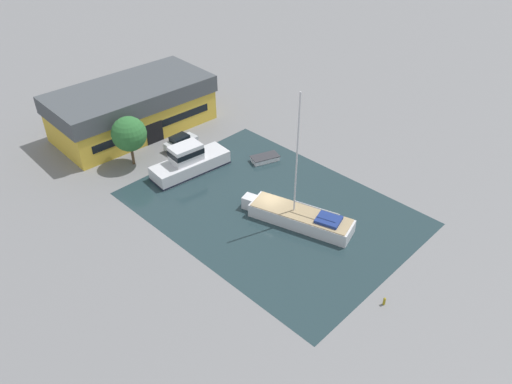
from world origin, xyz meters
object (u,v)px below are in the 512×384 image
at_px(warehouse_building, 132,108).
at_px(sailboat_moored, 299,217).
at_px(motor_cruiser, 189,162).
at_px(parked_car, 181,142).
at_px(small_dinghy, 265,158).
at_px(quay_tree_near_building, 129,134).

height_order(warehouse_building, sailboat_moored, sailboat_moored).
xyz_separation_m(warehouse_building, motor_cruiser, (-1.49, -13.00, -1.78)).
distance_m(warehouse_building, sailboat_moored, 28.04).
xyz_separation_m(warehouse_building, sailboat_moored, (0.11, -27.95, -2.25)).
distance_m(sailboat_moored, motor_cruiser, 15.04).
height_order(parked_car, motor_cruiser, motor_cruiser).
distance_m(warehouse_building, small_dinghy, 18.76).
distance_m(parked_car, sailboat_moored, 19.83).
xyz_separation_m(parked_car, motor_cruiser, (-2.59, -4.85, 0.41)).
distance_m(sailboat_moored, small_dinghy, 12.13).
xyz_separation_m(quay_tree_near_building, motor_cruiser, (3.55, -5.98, -2.69)).
bearing_deg(parked_car, quay_tree_near_building, -101.90).
height_order(quay_tree_near_building, motor_cruiser, quay_tree_near_building).
bearing_deg(warehouse_building, parked_car, -79.57).
bearing_deg(motor_cruiser, small_dinghy, -114.24).
bearing_deg(warehouse_building, sailboat_moored, -87.05).
distance_m(parked_car, small_dinghy, 10.66).
relative_size(warehouse_building, small_dinghy, 5.63).
distance_m(quay_tree_near_building, small_dinghy, 15.79).
xyz_separation_m(parked_car, small_dinghy, (5.11, -9.34, -0.54)).
bearing_deg(small_dinghy, parked_car, 49.23).
bearing_deg(small_dinghy, quay_tree_near_building, 67.59).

